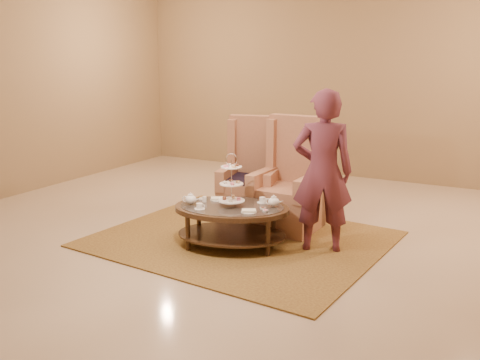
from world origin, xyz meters
The scene contains 8 objects.
ground centered at (0.00, 0.00, 0.00)m, with size 8.00×8.00×0.00m, color #BFAA8E.
ceiling centered at (0.00, 0.00, 0.00)m, with size 8.00×8.00×0.02m, color beige.
wall_back centered at (0.00, 4.00, 1.75)m, with size 8.00×0.04×3.50m, color #90754E.
rug centered at (0.02, 0.12, 0.01)m, with size 3.36×2.88×0.02m.
tea_table centered at (0.04, -0.14, 0.39)m, with size 1.49×1.23×1.07m.
armchair_left centered at (-0.26, 0.94, 0.45)m, with size 0.85×0.87×1.34m.
armchair_right centered at (0.34, 0.81, 0.46)m, with size 0.76×0.79×1.38m.
person centered at (0.95, 0.24, 0.89)m, with size 0.76×0.64×1.78m.
Camera 1 is at (2.83, -5.10, 2.12)m, focal length 40.00 mm.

